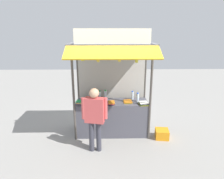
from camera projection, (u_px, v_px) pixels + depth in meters
name	position (u px, v px, depth m)	size (l,w,h in m)	color
ground_plane	(112.00, 133.00, 5.83)	(20.00, 20.00, 0.00)	gray
stall_counter	(112.00, 118.00, 5.70)	(1.95, 0.68, 0.93)	#4C4C56
stall_structure	(112.00, 72.00, 5.50)	(2.15, 1.59, 2.85)	#4C4742
water_bottle_far_right	(138.00, 97.00, 5.56)	(0.07, 0.07, 0.25)	silver
water_bottle_front_left	(96.00, 95.00, 5.73)	(0.08, 0.08, 0.27)	silver
water_bottle_back_left	(132.00, 95.00, 5.72)	(0.07, 0.07, 0.25)	silver
water_bottle_mid_left	(105.00, 95.00, 5.71)	(0.08, 0.08, 0.29)	silver
water_bottle_front_right	(100.00, 95.00, 5.74)	(0.07, 0.07, 0.26)	silver
magazine_stack_left	(144.00, 103.00, 5.37)	(0.26, 0.29, 0.06)	yellow
magazine_stack_back_right	(111.00, 103.00, 5.42)	(0.19, 0.30, 0.05)	black
magazine_stack_center	(81.00, 102.00, 5.45)	(0.27, 0.26, 0.06)	purple
magazine_stack_mid_right	(128.00, 101.00, 5.54)	(0.24, 0.31, 0.04)	yellow
banana_bunch_leftmost	(119.00, 58.00, 4.81)	(0.10, 0.10, 0.28)	#332D23
banana_bunch_inner_right	(83.00, 58.00, 4.78)	(0.10, 0.10, 0.26)	#332D23
banana_bunch_rightmost	(137.00, 60.00, 4.82)	(0.09, 0.10, 0.31)	#332D23
banana_bunch_inner_left	(98.00, 59.00, 4.80)	(0.09, 0.09, 0.29)	#332D23
vendor_person	(95.00, 114.00, 4.70)	(0.59, 0.28, 1.57)	#383842
plastic_crate	(162.00, 134.00, 5.50)	(0.35, 0.35, 0.24)	orange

